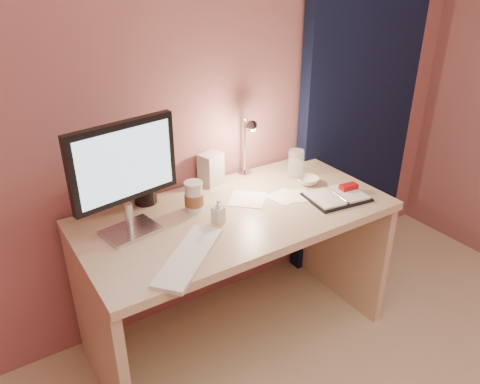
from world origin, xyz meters
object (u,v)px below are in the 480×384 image
monitor (123,170)px  desk_lamp (257,141)px  desk (228,246)px  keyboard (189,257)px  product_box (211,169)px  coffee_cup (194,197)px  planner (338,196)px  bowl (308,181)px  clear_cup (296,163)px  dark_jar (145,188)px  lotion_bottle (218,211)px

monitor → desk_lamp: 0.75m
desk → desk_lamp: size_ratio=4.26×
keyboard → product_box: (0.39, 0.52, 0.07)m
keyboard → desk_lamp: (0.62, 0.45, 0.20)m
coffee_cup → desk: bearing=-13.4°
keyboard → planner: 0.82m
planner → coffee_cup: size_ratio=2.19×
planner → coffee_cup: coffee_cup is taller
planner → bowl: planner is taller
bowl → keyboard: bearing=-162.3°
clear_cup → desk_lamp: bearing=157.5°
monitor → coffee_cup: size_ratio=3.46×
monitor → bowl: (0.92, -0.04, -0.27)m
planner → desk: bearing=162.0°
coffee_cup → product_box: product_box is taller
bowl → dark_jar: bearing=161.4°
planner → bowl: size_ratio=2.78×
lotion_bottle → desk_lamp: desk_lamp is taller
product_box → planner: bearing=-64.2°
coffee_cup → clear_cup: clear_cup is taller
desk → lotion_bottle: lotion_bottle is taller
keyboard → product_box: size_ratio=2.64×
coffee_cup → lotion_bottle: (0.04, -0.15, -0.01)m
coffee_cup → bowl: 0.61m
coffee_cup → lotion_bottle: coffee_cup is taller
keyboard → desk_lamp: desk_lamp is taller
lotion_bottle → dark_jar: (-0.19, 0.34, 0.02)m
monitor → planner: size_ratio=1.58×
clear_cup → bowl: bearing=-93.2°
keyboard → dark_jar: size_ratio=2.84×
product_box → desk_lamp: 0.27m
product_box → lotion_bottle: bearing=-132.1°
coffee_cup → clear_cup: 0.61m
clear_cup → dark_jar: bearing=169.4°
keyboard → coffee_cup: coffee_cup is taller
desk → coffee_cup: (-0.15, 0.04, 0.29)m
desk → monitor: (-0.46, 0.01, 0.51)m
desk → dark_jar: (-0.31, 0.22, 0.30)m
desk → lotion_bottle: (-0.11, -0.11, 0.28)m
desk → bowl: (0.45, -0.03, 0.24)m
monitor → coffee_cup: monitor is taller
desk_lamp → coffee_cup: bearing=-148.0°
clear_cup → bowl: 0.12m
lotion_bottle → desk_lamp: 0.49m
monitor → planner: monitor is taller
planner → coffee_cup: 0.68m
monitor → product_box: 0.59m
keyboard → lotion_bottle: 0.30m
bowl → dark_jar: size_ratio=0.73×
clear_cup → product_box: bearing=159.6°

